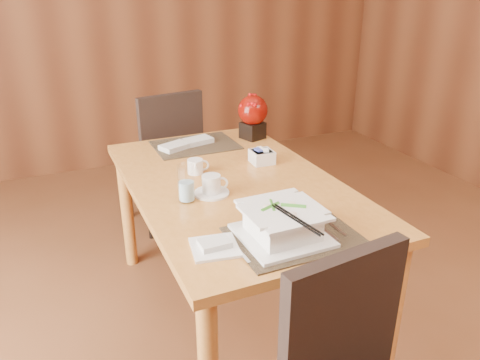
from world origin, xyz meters
name	(u,v)px	position (x,y,z in m)	size (l,w,h in m)	color
back_wall	(121,5)	(0.00, 3.00, 1.40)	(5.00, 0.02, 2.80)	brown
dining_table	(234,200)	(0.00, 0.60, 0.65)	(0.90, 1.50, 0.75)	#CA8238
placemat_near	(294,236)	(0.00, 0.05, 0.75)	(0.45, 0.33, 0.01)	black
placemat_far	(195,145)	(0.00, 1.15, 0.75)	(0.45, 0.33, 0.01)	black
soup_setting	(282,224)	(-0.04, 0.06, 0.81)	(0.30, 0.30, 0.12)	white
coffee_cup	(211,186)	(-0.14, 0.51, 0.79)	(0.15, 0.15, 0.09)	white
water_glass	(186,183)	(-0.26, 0.49, 0.83)	(0.07, 0.07, 0.16)	white
creamer_jug	(195,166)	(-0.13, 0.77, 0.78)	(0.10, 0.10, 0.07)	white
sugar_caddy	(262,157)	(0.22, 0.76, 0.78)	(0.11, 0.11, 0.06)	white
berry_decor	(253,114)	(0.35, 1.14, 0.89)	(0.17, 0.17, 0.25)	black
napkins_far	(188,143)	(-0.04, 1.15, 0.77)	(0.31, 0.11, 0.03)	silver
bread_plate	(215,247)	(-0.29, 0.09, 0.76)	(0.16, 0.16, 0.01)	white
far_chair	(166,153)	(-0.04, 1.66, 0.54)	(0.51, 0.52, 0.96)	black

